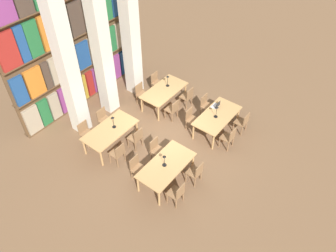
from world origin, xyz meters
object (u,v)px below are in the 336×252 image
chair_9 (86,132)px  chair_7 (206,105)px  chair_12 (173,109)px  chair_14 (187,96)px  pillar_right (130,24)px  chair_3 (157,149)px  chair_1 (137,168)px  pillar_left (65,59)px  chair_0 (177,193)px  laptop (216,106)px  chair_8 (118,153)px  reading_table_3 (164,91)px  desk_lamp_2 (113,120)px  chair_5 (192,119)px  desk_lamp_0 (164,159)px  chair_2 (196,172)px  chair_13 (142,93)px  reading_table_2 (110,131)px  reading_table_1 (217,117)px  chair_6 (242,122)px  desk_lamp_3 (168,79)px  chair_15 (157,82)px  chair_11 (104,119)px  chair_4 (229,137)px  desk_lamp_1 (217,110)px  chair_10 (136,138)px  reading_table_0 (166,166)px

chair_9 → chair_7: bearing=146.6°
chair_12 → chair_14: (0.96, 0.00, 0.00)m
pillar_right → chair_3: (-2.45, -3.19, -2.52)m
chair_1 → pillar_right: bearing=-137.0°
pillar_left → chair_0: (-0.46, -4.76, -2.52)m
chair_0 → laptop: (3.79, 1.03, 0.30)m
chair_8 → reading_table_3: size_ratio=0.46×
pillar_left → reading_table_3: bearing=-28.4°
chair_3 → desk_lamp_2: bearing=-80.9°
chair_5 → desk_lamp_0: bearing=15.5°
chair_12 → laptop: bearing=-57.9°
chair_0 → chair_2: bearing=0.0°
chair_3 → chair_8: 1.28m
desk_lamp_0 → desk_lamp_2: size_ratio=0.94×
chair_0 → reading_table_3: size_ratio=0.46×
chair_13 → chair_1: bearing=39.0°
chair_5 → reading_table_2: size_ratio=0.46×
chair_5 → reading_table_2: chair_5 is taller
chair_2 → desk_lamp_0: (-0.54, 0.81, 0.57)m
chair_2 → desk_lamp_0: desk_lamp_0 is taller
reading_table_1 → chair_6: 0.95m
desk_lamp_0 → chair_6: 3.63m
desk_lamp_3 → chair_8: bearing=-168.6°
chair_8 → chair_15: (3.82, 1.46, 0.00)m
chair_2 → chair_11: (-0.01, 4.04, 0.00)m
desk_lamp_0 → chair_8: bearing=102.3°
chair_2 → chair_9: same height
chair_12 → chair_4: bearing=-90.2°
reading_table_1 → chair_12: chair_12 is taller
chair_7 → reading_table_3: 1.74m
desk_lamp_1 → chair_13: bearing=96.4°
chair_0 → chair_8: size_ratio=1.00×
chair_13 → desk_lamp_2: bearing=17.6°
chair_8 → chair_15: 4.09m
chair_10 → desk_lamp_2: size_ratio=1.79×
pillar_left → chair_2: (0.52, -4.76, -2.52)m
laptop → desk_lamp_2: (-3.08, 2.20, 0.29)m
chair_3 → reading_table_3: bearing=-146.7°
desk_lamp_3 → chair_9: bearing=167.1°
chair_3 → reading_table_1: (2.43, -0.83, 0.18)m
chair_0 → reading_table_3: chair_0 is taller
chair_5 → chair_15: (0.97, 2.43, 0.00)m
chair_2 → chair_8: same height
chair_14 → chair_15: same height
pillar_right → chair_8: size_ratio=6.81×
reading_table_0 → chair_13: size_ratio=2.18×
chair_10 → chair_12: (1.97, -0.10, 0.00)m
chair_11 → chair_6: bearing=125.8°
reading_table_0 → chair_0: size_ratio=2.18×
chair_8 → chair_11: size_ratio=1.00×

